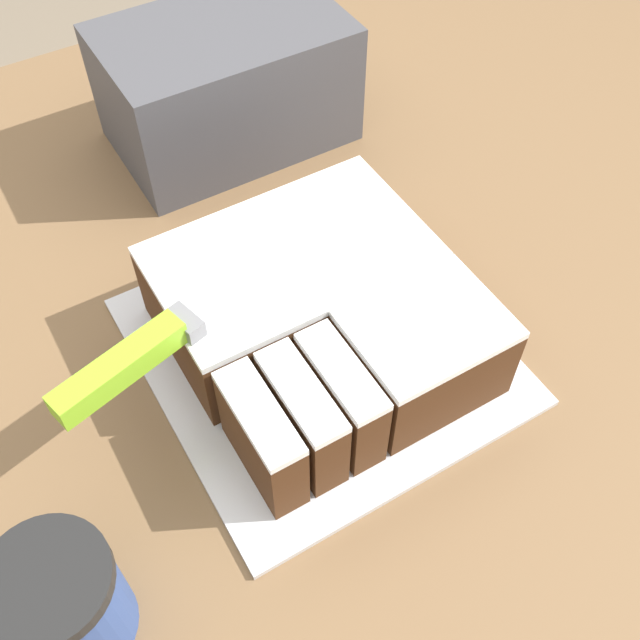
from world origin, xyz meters
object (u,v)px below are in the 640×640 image
coffee_cup (64,603)px  storage_box (227,85)px  cake_board (320,350)px  knife (166,337)px  cake (321,317)px

coffee_cup → storage_box: storage_box is taller
cake_board → knife: bearing=174.4°
cake → storage_box: storage_box is taller
cake_board → storage_box: size_ratio=1.20×
cake → coffee_cup: 0.30m
cake_board → storage_box: storage_box is taller
cake → knife: 0.14m
cake_board → cake: (0.00, 0.00, 0.05)m
cake_board → cake: size_ratio=1.25×
cake → coffee_cup: bearing=-155.9°
cake → storage_box: size_ratio=0.96×
cake_board → knife: (-0.13, 0.01, 0.10)m
cake_board → cake: cake is taller
cake_board → cake: bearing=46.4°
cake → knife: (-0.13, 0.01, 0.05)m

